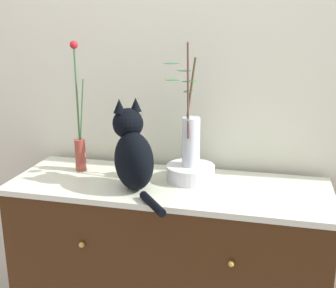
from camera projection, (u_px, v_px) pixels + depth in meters
The scene contains 6 objects.
wall_back at pixel (183, 87), 2.06m from camera, with size 4.40×0.08×2.60m, color silver.
sideboard at pixel (168, 276), 1.99m from camera, with size 1.39×0.50×0.92m.
cat_sitting at pixel (133, 153), 1.78m from camera, with size 0.33×0.39×0.38m.
vase_slim_green at pixel (80, 140), 2.00m from camera, with size 0.06×0.05×0.60m.
bowl_porcelain at pixel (190, 173), 1.90m from camera, with size 0.21×0.21×0.07m, color silver.
vase_glass_clear at pixel (190, 137), 1.86m from camera, with size 0.16×0.12×0.53m.
Camera 1 is at (0.41, -1.70, 1.61)m, focal length 45.88 mm.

